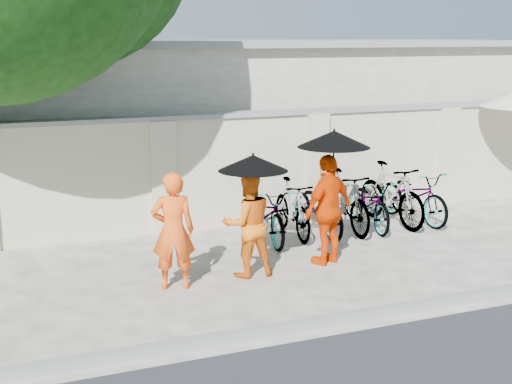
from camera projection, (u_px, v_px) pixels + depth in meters
name	position (u px, v px, depth m)	size (l,w,h in m)	color
ground	(288.00, 279.00, 10.27)	(80.00, 80.00, 0.00)	beige
kerb	(346.00, 318.00, 8.72)	(40.00, 0.16, 0.12)	gray
compound_wall	(266.00, 169.00, 13.32)	(20.00, 0.30, 2.00)	beige
building_behind	(242.00, 114.00, 17.00)	(14.00, 6.00, 3.20)	beige
monk_left	(173.00, 231.00, 9.75)	(0.60, 0.39, 1.65)	#FF5613
monk_center	(248.00, 224.00, 10.28)	(0.76, 0.59, 1.56)	orange
parasol_center	(253.00, 163.00, 10.03)	(1.00, 1.00, 0.91)	black
monk_right	(329.00, 210.00, 10.83)	(1.00, 0.42, 1.70)	#F34000
parasol_right	(334.00, 139.00, 10.53)	(1.09, 1.09, 1.10)	black
bike_0	(267.00, 214.00, 12.10)	(0.63, 1.81, 0.95)	gray
bike_1	(292.00, 208.00, 12.37)	(0.47, 1.67, 1.01)	gray
bike_2	(318.00, 207.00, 12.56)	(0.64, 1.83, 0.96)	gray
bike_3	(345.00, 201.00, 12.70)	(0.52, 1.83, 1.10)	gray
bike_4	(369.00, 203.00, 12.92)	(0.61, 1.75, 0.92)	gray
bike_5	(391.00, 194.00, 13.14)	(0.54, 1.92, 1.15)	gray
bike_6	(413.00, 196.00, 13.37)	(0.66, 1.88, 0.99)	gray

